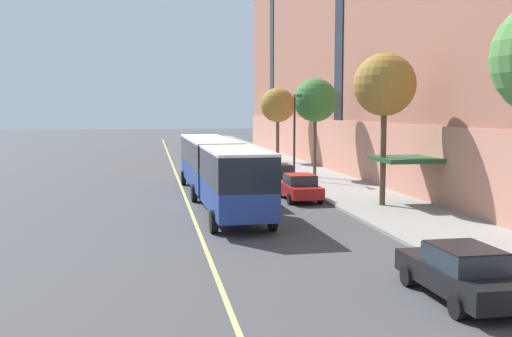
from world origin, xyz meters
The scene contains 15 objects.
ground_plane centered at (0.00, 0.00, 0.00)m, with size 260.00×260.00×0.00m, color #424244.
sidewalk centered at (9.36, 3.00, 0.07)m, with size 5.51×160.00×0.15m, color gray.
apartment_facade centered at (18.09, 0.00, 11.20)m, with size 15.20×110.00×22.44m.
city_bus centered at (0.57, 0.14, 2.03)m, with size 3.29×20.38×3.47m.
parked_car_red_1 centered at (5.48, 19.13, 0.78)m, with size 2.11×4.62×1.56m.
parked_car_black_2 centered at (5.44, 6.25, 0.78)m, with size 1.95×4.70×1.56m.
parked_car_red_3 centered at (5.32, 27.89, 0.78)m, with size 1.95×4.38×1.56m.
parked_car_red_4 centered at (5.34, -0.13, 0.78)m, with size 2.00×4.51×1.56m.
parked_car_black_5 centered at (5.30, -18.66, 0.78)m, with size 2.02×4.69×1.56m.
street_tree_mid_block centered at (9.13, -3.37, 6.54)m, with size 3.32×3.32×8.11m.
street_tree_far_uptown centered at (9.13, 10.20, 5.96)m, with size 3.29×3.29×7.48m.
street_tree_far_downtown centered at (9.13, 23.76, 5.67)m, with size 3.37×3.37×7.25m.
street_lamp centered at (7.21, 8.64, 4.02)m, with size 0.36×1.48×6.24m.
fire_hydrant centered at (7.11, 8.92, 0.49)m, with size 0.42×0.24×0.72m.
lane_centerline centered at (-1.13, 3.00, 0.00)m, with size 0.16×140.00×0.01m, color #E0D66B.
Camera 1 is at (-3.10, -33.65, 5.29)m, focal length 42.00 mm.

